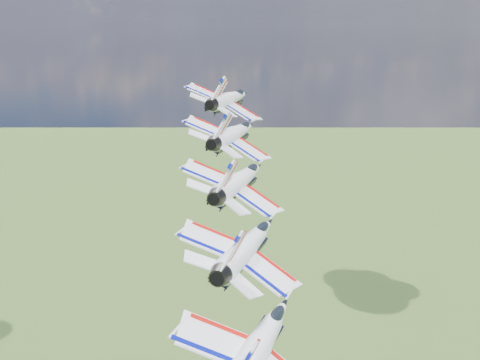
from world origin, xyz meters
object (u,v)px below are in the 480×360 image
Objects in this scene: jet_0 at (230,99)px; jet_2 at (240,180)px; jet_1 at (234,133)px; jet_4 at (261,343)px; jet_3 at (248,245)px.

jet_2 is at bearing -67.55° from jet_0.
jet_4 is at bearing -67.55° from jet_1.
jet_0 is 1.00× the size of jet_4.
jet_1 is 1.00× the size of jet_3.
jet_3 is (14.98, -18.63, -5.96)m from jet_1.
jet_1 is 24.64m from jet_3.
jet_1 is at bearing -67.55° from jet_0.
jet_2 is (14.98, -18.63, -5.96)m from jet_0.
jet_1 is (7.49, -9.31, -2.98)m from jet_0.
jet_0 is 36.95m from jet_3.
jet_0 is 12.32m from jet_1.
jet_3 is at bearing 112.45° from jet_4.
jet_1 is at bearing 112.45° from jet_4.
jet_2 is 24.64m from jet_4.
jet_3 is 1.00× the size of jet_4.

